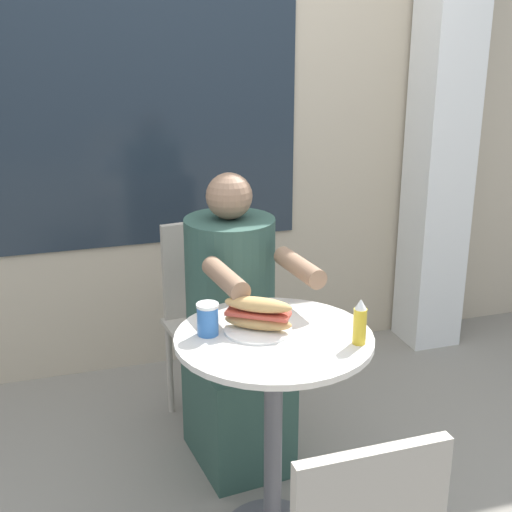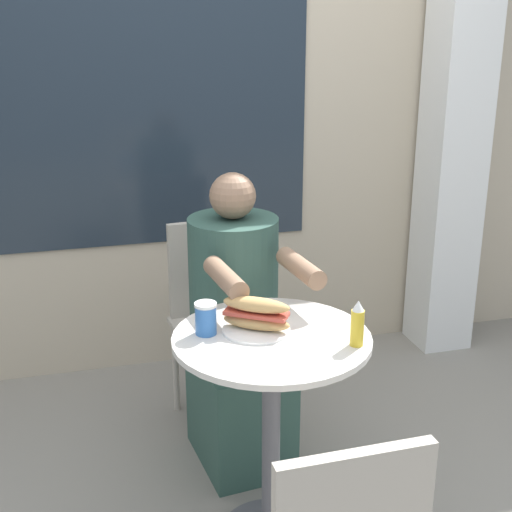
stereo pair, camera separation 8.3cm
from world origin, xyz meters
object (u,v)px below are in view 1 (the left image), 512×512
cafe_table (273,396)px  drink_cup (208,319)px  seated_diner (234,342)px  condiment_bottle (360,322)px  sandwich_on_plate (258,317)px  diner_chair (209,304)px

cafe_table → drink_cup: drink_cup is taller
cafe_table → seated_diner: 0.50m
drink_cup → condiment_bottle: condiment_bottle is taller
seated_diner → sandwich_on_plate: (-0.05, -0.45, 0.30)m
drink_cup → seated_diner: bearing=64.5°
sandwich_on_plate → condiment_bottle: 0.32m
diner_chair → sandwich_on_plate: bearing=81.5°
seated_diner → drink_cup: bearing=58.5°
drink_cup → condiment_bottle: 0.47m
seated_diner → condiment_bottle: seated_diner is taller
cafe_table → condiment_bottle: size_ratio=5.22×
drink_cup → diner_chair: bearing=76.2°
cafe_table → diner_chair: (-0.00, 0.84, -0.02)m
diner_chair → seated_diner: seated_diner is taller
diner_chair → condiment_bottle: 1.04m
diner_chair → seated_diner: (0.01, -0.35, -0.02)m
diner_chair → drink_cup: bearing=70.2°
drink_cup → sandwich_on_plate: bearing=-8.6°
seated_diner → cafe_table: bearing=82.8°
cafe_table → diner_chair: diner_chair is taller
cafe_table → sandwich_on_plate: (-0.04, 0.05, 0.26)m
cafe_table → condiment_bottle: bearing=-29.5°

